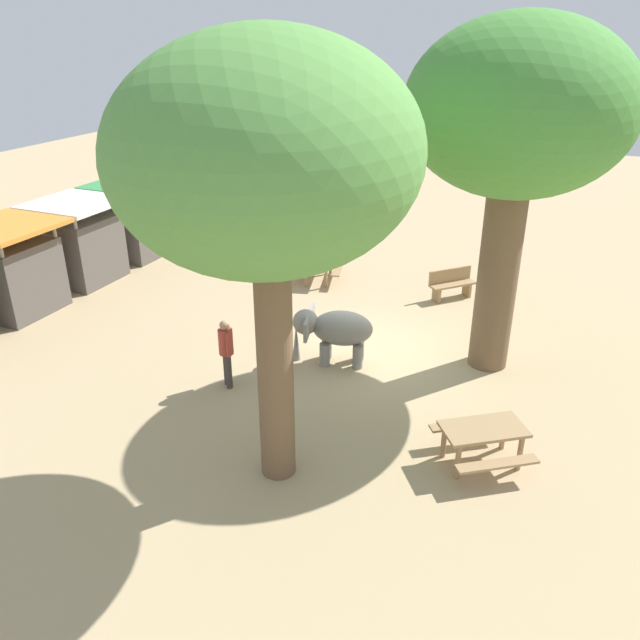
{
  "coord_description": "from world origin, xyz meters",
  "views": [
    {
      "loc": [
        -13.27,
        -4.3,
        7.41
      ],
      "look_at": [
        -0.42,
        1.25,
        0.8
      ],
      "focal_mm": 35.64,
      "sensor_mm": 36.0,
      "label": 1
    }
  ],
  "objects_px": {
    "shade_tree_secondary": "(518,115)",
    "market_stall_white": "(81,245)",
    "shade_tree_main": "(268,159)",
    "market_stall_orange": "(14,273)",
    "picnic_table_far": "(483,436)",
    "elephant": "(334,330)",
    "picnic_table_near": "(318,262)",
    "market_stall_green": "(135,223)",
    "wooden_bench": "(451,283)",
    "person_handler": "(226,348)"
  },
  "relations": [
    {
      "from": "shade_tree_main",
      "to": "picnic_table_near",
      "type": "distance_m",
      "value": 10.67
    },
    {
      "from": "market_stall_white",
      "to": "picnic_table_far",
      "type": "bearing_deg",
      "value": -108.26
    },
    {
      "from": "picnic_table_far",
      "to": "market_stall_green",
      "type": "height_order",
      "value": "market_stall_green"
    },
    {
      "from": "shade_tree_main",
      "to": "picnic_table_far",
      "type": "xyz_separation_m",
      "value": [
        1.66,
        -3.32,
        -5.02
      ]
    },
    {
      "from": "elephant",
      "to": "wooden_bench",
      "type": "relative_size",
      "value": 1.5
    },
    {
      "from": "market_stall_green",
      "to": "elephant",
      "type": "bearing_deg",
      "value": -115.81
    },
    {
      "from": "shade_tree_secondary",
      "to": "picnic_table_near",
      "type": "bearing_deg",
      "value": 60.19
    },
    {
      "from": "picnic_table_far",
      "to": "picnic_table_near",
      "type": "bearing_deg",
      "value": -84.01
    },
    {
      "from": "picnic_table_near",
      "to": "market_stall_white",
      "type": "height_order",
      "value": "market_stall_white"
    },
    {
      "from": "person_handler",
      "to": "shade_tree_secondary",
      "type": "distance_m",
      "value": 7.75
    },
    {
      "from": "market_stall_green",
      "to": "shade_tree_secondary",
      "type": "bearing_deg",
      "value": -103.64
    },
    {
      "from": "shade_tree_secondary",
      "to": "person_handler",
      "type": "bearing_deg",
      "value": 123.17
    },
    {
      "from": "person_handler",
      "to": "picnic_table_far",
      "type": "distance_m",
      "value": 5.71
    },
    {
      "from": "shade_tree_secondary",
      "to": "market_stall_white",
      "type": "height_order",
      "value": "shade_tree_secondary"
    },
    {
      "from": "wooden_bench",
      "to": "picnic_table_near",
      "type": "height_order",
      "value": "wooden_bench"
    },
    {
      "from": "shade_tree_secondary",
      "to": "market_stall_orange",
      "type": "bearing_deg",
      "value": 99.71
    },
    {
      "from": "shade_tree_secondary",
      "to": "picnic_table_near",
      "type": "distance_m",
      "value": 8.47
    },
    {
      "from": "person_handler",
      "to": "shade_tree_secondary",
      "type": "height_order",
      "value": "shade_tree_secondary"
    },
    {
      "from": "shade_tree_secondary",
      "to": "wooden_bench",
      "type": "relative_size",
      "value": 5.92
    },
    {
      "from": "elephant",
      "to": "market_stall_green",
      "type": "height_order",
      "value": "market_stall_green"
    },
    {
      "from": "shade_tree_main",
      "to": "market_stall_orange",
      "type": "distance_m",
      "value": 11.29
    },
    {
      "from": "elephant",
      "to": "market_stall_white",
      "type": "xyz_separation_m",
      "value": [
        1.84,
        9.18,
        0.29
      ]
    },
    {
      "from": "shade_tree_main",
      "to": "market_stall_green",
      "type": "distance_m",
      "value": 13.77
    },
    {
      "from": "elephant",
      "to": "market_stall_orange",
      "type": "height_order",
      "value": "market_stall_orange"
    },
    {
      "from": "person_handler",
      "to": "shade_tree_secondary",
      "type": "relative_size",
      "value": 0.21
    },
    {
      "from": "shade_tree_secondary",
      "to": "market_stall_orange",
      "type": "distance_m",
      "value": 13.54
    },
    {
      "from": "market_stall_orange",
      "to": "market_stall_green",
      "type": "height_order",
      "value": "same"
    },
    {
      "from": "person_handler",
      "to": "picnic_table_near",
      "type": "distance_m",
      "value": 6.75
    },
    {
      "from": "market_stall_orange",
      "to": "market_stall_white",
      "type": "relative_size",
      "value": 1.0
    },
    {
      "from": "market_stall_orange",
      "to": "market_stall_green",
      "type": "xyz_separation_m",
      "value": [
        5.2,
        0.0,
        0.0
      ]
    },
    {
      "from": "shade_tree_secondary",
      "to": "market_stall_green",
      "type": "distance_m",
      "value": 13.72
    },
    {
      "from": "person_handler",
      "to": "elephant",
      "type": "bearing_deg",
      "value": 2.23
    },
    {
      "from": "elephant",
      "to": "picnic_table_far",
      "type": "bearing_deg",
      "value": 132.31
    },
    {
      "from": "wooden_bench",
      "to": "market_stall_white",
      "type": "xyz_separation_m",
      "value": [
        -3.12,
        10.87,
        0.67
      ]
    },
    {
      "from": "elephant",
      "to": "person_handler",
      "type": "height_order",
      "value": "person_handler"
    },
    {
      "from": "shade_tree_main",
      "to": "market_stall_orange",
      "type": "relative_size",
      "value": 2.95
    },
    {
      "from": "person_handler",
      "to": "market_stall_orange",
      "type": "relative_size",
      "value": 0.64
    },
    {
      "from": "elephant",
      "to": "shade_tree_secondary",
      "type": "relative_size",
      "value": 0.25
    },
    {
      "from": "picnic_table_far",
      "to": "elephant",
      "type": "bearing_deg",
      "value": -67.82
    },
    {
      "from": "market_stall_orange",
      "to": "market_stall_green",
      "type": "distance_m",
      "value": 5.2
    },
    {
      "from": "shade_tree_secondary",
      "to": "picnic_table_far",
      "type": "bearing_deg",
      "value": -171.93
    },
    {
      "from": "picnic_table_far",
      "to": "market_stall_green",
      "type": "distance_m",
      "value": 14.85
    },
    {
      "from": "person_handler",
      "to": "shade_tree_secondary",
      "type": "xyz_separation_m",
      "value": [
        3.35,
        -5.13,
        4.76
      ]
    },
    {
      "from": "shade_tree_main",
      "to": "wooden_bench",
      "type": "relative_size",
      "value": 5.75
    },
    {
      "from": "person_handler",
      "to": "picnic_table_far",
      "type": "height_order",
      "value": "person_handler"
    },
    {
      "from": "elephant",
      "to": "market_stall_green",
      "type": "distance_m",
      "value": 10.2
    },
    {
      "from": "picnic_table_near",
      "to": "market_stall_orange",
      "type": "relative_size",
      "value": 0.73
    },
    {
      "from": "shade_tree_secondary",
      "to": "picnic_table_near",
      "type": "xyz_separation_m",
      "value": [
        3.35,
        5.85,
        -5.12
      ]
    },
    {
      "from": "wooden_bench",
      "to": "market_stall_green",
      "type": "xyz_separation_m",
      "value": [
        -0.52,
        10.87,
        0.67
      ]
    },
    {
      "from": "market_stall_orange",
      "to": "picnic_table_far",
      "type": "bearing_deg",
      "value": -97.51
    }
  ]
}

